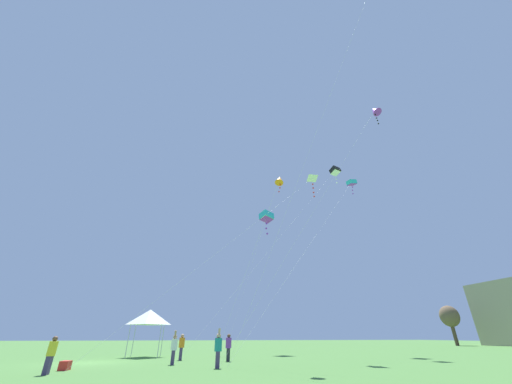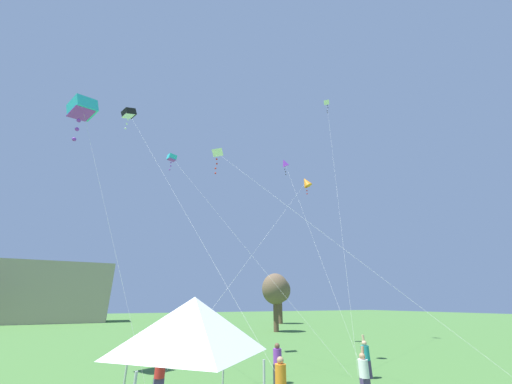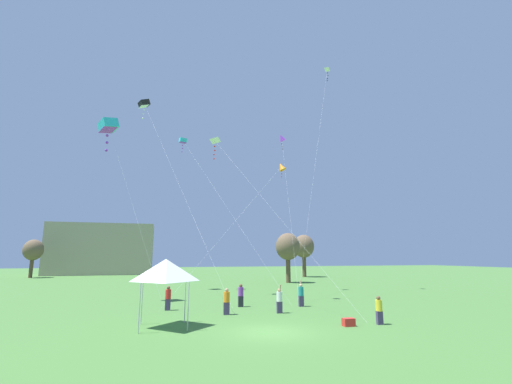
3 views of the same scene
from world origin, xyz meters
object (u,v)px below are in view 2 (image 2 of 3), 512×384
object	(u,v)px
person_white_shirt	(364,374)
kite_white_delta_6	(327,105)
person_purple_shirt	(278,361)
person_teal_shirt	(366,357)
kite_purple_diamond_1	(285,163)
kite_orange_diamond_5	(306,182)
kite_black_box_3	(129,114)
kite_cyan_box_4	(82,109)
person_red_shirt	(160,375)
festival_tent	(193,325)
kite_white_delta_2	(217,154)
person_orange_shirt	(281,382)
kite_cyan_box_0	(172,158)

from	to	relation	value
person_white_shirt	kite_white_delta_6	distance (m)	29.94
person_white_shirt	kite_white_delta_6	bearing A→B (deg)	91.95
person_purple_shirt	person_teal_shirt	xyz separation A→B (m)	(4.44, -1.03, 0.03)
person_purple_shirt	kite_purple_diamond_1	size ratio (longest dim) A/B	0.09
person_white_shirt	kite_orange_diamond_5	world-z (taller)	kite_orange_diamond_5
person_purple_shirt	kite_black_box_3	world-z (taller)	kite_black_box_3
kite_black_box_3	kite_orange_diamond_5	distance (m)	20.35
kite_cyan_box_4	kite_black_box_3	bearing A→B (deg)	76.25
person_red_shirt	festival_tent	bearing A→B (deg)	122.43
person_red_shirt	kite_orange_diamond_5	distance (m)	14.96
kite_white_delta_2	person_teal_shirt	bearing A→B (deg)	-58.11
person_teal_shirt	kite_cyan_box_4	xyz separation A→B (m)	(-15.50, 6.48, 14.29)
person_red_shirt	person_orange_shirt	world-z (taller)	person_orange_shirt
kite_purple_diamond_1	kite_white_delta_6	size ratio (longest dim) A/B	0.68
kite_purple_diamond_1	kite_black_box_3	world-z (taller)	kite_black_box_3
person_white_shirt	kite_black_box_3	bearing A→B (deg)	163.58
festival_tent	kite_black_box_3	world-z (taller)	kite_black_box_3
person_orange_shirt	kite_orange_diamond_5	world-z (taller)	kite_orange_diamond_5
kite_purple_diamond_1	person_purple_shirt	bearing A→B (deg)	-125.11
person_teal_shirt	kite_black_box_3	xyz separation A→B (m)	(-13.23, 15.76, 20.87)
person_white_shirt	kite_cyan_box_4	distance (m)	21.26
person_white_shirt	person_red_shirt	world-z (taller)	person_white_shirt
person_white_shirt	person_teal_shirt	distance (m)	3.59
kite_white_delta_2	kite_cyan_box_0	bearing A→B (deg)	115.97
person_purple_shirt	kite_white_delta_6	world-z (taller)	kite_white_delta_6
person_red_shirt	kite_white_delta_6	bearing A→B (deg)	-117.56
person_purple_shirt	person_orange_shirt	xyz separation A→B (m)	(-1.68, -3.20, 0.00)
person_red_shirt	kite_cyan_box_0	world-z (taller)	kite_cyan_box_0
kite_purple_diamond_1	festival_tent	bearing A→B (deg)	-127.96
kite_orange_diamond_5	person_purple_shirt	bearing A→B (deg)	-147.08
kite_black_box_3	kite_cyan_box_4	bearing A→B (deg)	-103.75
festival_tent	person_orange_shirt	bearing A→B (deg)	37.48
kite_orange_diamond_5	kite_black_box_3	bearing A→B (deg)	137.93
person_teal_shirt	person_orange_shirt	size ratio (longest dim) A/B	1.15
kite_cyan_box_4	kite_orange_diamond_5	bearing A→B (deg)	-9.59
kite_cyan_box_0	kite_orange_diamond_5	distance (m)	14.99
kite_orange_diamond_5	kite_white_delta_6	world-z (taller)	kite_white_delta_6
kite_cyan_box_0	kite_white_delta_2	world-z (taller)	kite_cyan_box_0
person_teal_shirt	person_white_shirt	bearing A→B (deg)	34.89
festival_tent	person_white_shirt	world-z (taller)	festival_tent
kite_black_box_3	kite_cyan_box_0	bearing A→B (deg)	-9.20
person_purple_shirt	kite_cyan_box_0	size ratio (longest dim) A/B	0.09
person_red_shirt	kite_cyan_box_0	distance (m)	21.78
festival_tent	kite_cyan_box_0	bearing A→B (deg)	85.49
person_red_shirt	kite_white_delta_6	world-z (taller)	kite_white_delta_6
festival_tent	kite_white_delta_2	bearing A→B (deg)	72.02
kite_cyan_box_0	kite_white_delta_6	xyz separation A→B (m)	(16.72, -5.20, 8.66)
person_white_shirt	person_red_shirt	distance (m)	7.85
kite_purple_diamond_1	person_white_shirt	bearing A→B (deg)	-111.10
person_purple_shirt	kite_cyan_box_4	xyz separation A→B (m)	(-11.06, 5.45, 14.32)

